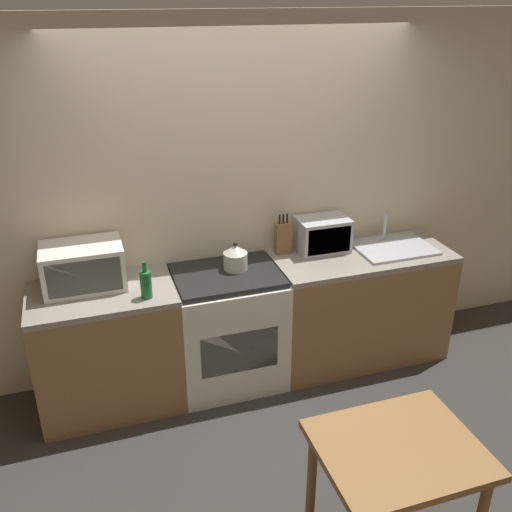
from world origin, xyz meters
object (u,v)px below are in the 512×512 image
at_px(kettle, 235,257).
at_px(stove_range, 228,328).
at_px(bottle, 146,284).
at_px(toaster_oven, 322,234).
at_px(microwave, 83,266).
at_px(dining_table, 396,466).

bearing_deg(kettle, stove_range, -149.02).
relative_size(stove_range, kettle, 4.34).
xyz_separation_m(bottle, toaster_oven, (1.38, 0.33, 0.03)).
bearing_deg(microwave, bottle, -37.32).
relative_size(kettle, dining_table, 0.27).
height_order(kettle, toaster_oven, toaster_oven).
bearing_deg(dining_table, bottle, 121.00).
height_order(microwave, bottle, microwave).
distance_m(stove_range, bottle, 0.82).
distance_m(toaster_oven, dining_table, 1.98).
distance_m(microwave, bottle, 0.47).
bearing_deg(stove_range, kettle, 30.98).
height_order(bottle, dining_table, bottle).
xyz_separation_m(stove_range, toaster_oven, (0.80, 0.16, 0.58)).
height_order(stove_range, toaster_oven, toaster_oven).
bearing_deg(toaster_oven, dining_table, -103.17).
height_order(microwave, dining_table, microwave).
relative_size(bottle, toaster_oven, 0.66).
bearing_deg(dining_table, microwave, 125.36).
xyz_separation_m(stove_range, bottle, (-0.58, -0.17, 0.55)).
xyz_separation_m(stove_range, dining_table, (0.36, -1.74, 0.20)).
height_order(kettle, bottle, bottle).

